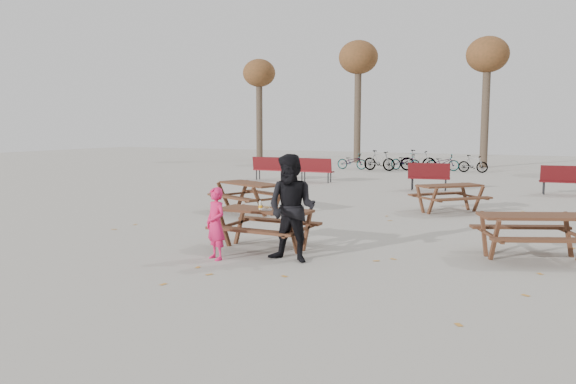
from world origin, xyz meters
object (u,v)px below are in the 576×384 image
at_px(soda_bottle, 260,206).
at_px(picnic_table_north, 250,198).
at_px(main_picnic_table, 265,219).
at_px(child, 216,224).
at_px(adult, 292,208).
at_px(food_tray, 267,209).
at_px(picnic_table_far, 449,198).
at_px(picnic_table_east, 532,237).

bearing_deg(soda_bottle, picnic_table_north, 122.35).
height_order(main_picnic_table, child, child).
height_order(adult, picnic_table_north, adult).
distance_m(main_picnic_table, food_tray, 0.27).
xyz_separation_m(adult, picnic_table_north, (-3.45, 4.55, -0.53)).
distance_m(food_tray, soda_bottle, 0.17).
bearing_deg(child, main_picnic_table, 97.84).
relative_size(soda_bottle, picnic_table_far, 0.10).
distance_m(adult, picnic_table_east, 4.36).
distance_m(main_picnic_table, adult, 1.22).
height_order(picnic_table_east, picnic_table_far, picnic_table_east).
distance_m(food_tray, picnic_table_east, 4.85).
xyz_separation_m(food_tray, picnic_table_east, (4.59, 1.53, -0.40)).
bearing_deg(picnic_table_north, picnic_table_far, 49.68).
bearing_deg(picnic_table_far, food_tray, -154.78).
xyz_separation_m(soda_bottle, picnic_table_east, (4.75, 1.49, -0.45)).
distance_m(child, picnic_table_east, 5.68).
bearing_deg(picnic_table_east, main_picnic_table, 172.78).
height_order(adult, picnic_table_far, adult).
bearing_deg(child, food_tray, 90.85).
bearing_deg(picnic_table_north, food_tray, -33.59).
bearing_deg(adult, main_picnic_table, 142.15).
distance_m(main_picnic_table, picnic_table_north, 4.59).
xyz_separation_m(food_tray, child, (-0.47, -1.04, -0.15)).
bearing_deg(main_picnic_table, picnic_table_north, 123.56).
bearing_deg(adult, soda_bottle, 147.55).
xyz_separation_m(soda_bottle, picnic_table_north, (-2.48, 3.92, -0.43)).
xyz_separation_m(food_tray, soda_bottle, (-0.16, 0.04, 0.05)).
relative_size(food_tray, picnic_table_far, 0.10).
height_order(picnic_table_north, picnic_table_far, picnic_table_north).
bearing_deg(picnic_table_east, adult, -174.47).
bearing_deg(soda_bottle, adult, -32.81).
relative_size(food_tray, child, 0.14).
bearing_deg(picnic_table_north, soda_bottle, -34.97).
bearing_deg(food_tray, picnic_table_north, 123.74).
bearing_deg(child, picnic_table_far, 95.06).
bearing_deg(picnic_table_far, main_picnic_table, -155.99).
relative_size(soda_bottle, child, 0.13).
height_order(main_picnic_table, picnic_table_north, picnic_table_north).
distance_m(food_tray, picnic_table_far, 6.84).
relative_size(soda_bottle, adult, 0.09).
height_order(soda_bottle, picnic_table_far, soda_bottle).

